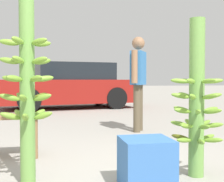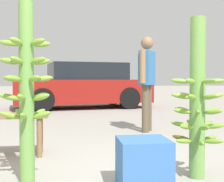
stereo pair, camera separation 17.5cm
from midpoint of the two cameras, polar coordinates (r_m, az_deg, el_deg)
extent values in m
cylinder|color=#6B9E47|center=(2.69, -17.04, -0.40)|extent=(0.12, 0.12, 1.53)
ellipsoid|color=#75A333|center=(2.77, -14.44, 8.36)|extent=(0.17, 0.13, 0.07)
ellipsoid|color=#75A333|center=(2.85, -17.41, 8.15)|extent=(0.08, 0.18, 0.07)
ellipsoid|color=#75A333|center=(2.74, -20.04, 8.36)|extent=(0.18, 0.07, 0.07)
ellipsoid|color=#75A333|center=(2.59, -18.75, 8.75)|extent=(0.12, 0.18, 0.07)
ellipsoid|color=#75A333|center=(2.61, -15.07, 8.75)|extent=(0.16, 0.15, 0.07)
ellipsoid|color=#75A333|center=(2.76, -14.44, 5.25)|extent=(0.17, 0.13, 0.08)
ellipsoid|color=#75A333|center=(2.84, -17.42, 5.13)|extent=(0.09, 0.18, 0.08)
ellipsoid|color=#75A333|center=(2.73, -20.00, 5.22)|extent=(0.18, 0.07, 0.08)
ellipsoid|color=#75A333|center=(2.58, -18.66, 5.43)|extent=(0.11, 0.18, 0.08)
ellipsoid|color=#75A333|center=(2.59, -15.02, 5.44)|extent=(0.16, 0.15, 0.08)
ellipsoid|color=#75A333|center=(2.59, -19.26, 2.16)|extent=(0.15, 0.17, 0.07)
ellipsoid|color=#75A333|center=(2.57, -15.63, 2.20)|extent=(0.14, 0.17, 0.07)
ellipsoid|color=#75A333|center=(2.72, -14.14, 2.21)|extent=(0.18, 0.09, 0.07)
ellipsoid|color=#75A333|center=(2.83, -16.64, 2.18)|extent=(0.06, 0.17, 0.07)
ellipsoid|color=#75A333|center=(2.76, -19.69, 2.14)|extent=(0.18, 0.11, 0.07)
ellipsoid|color=#75A333|center=(2.83, -18.04, -0.95)|extent=(0.12, 0.18, 0.09)
ellipsoid|color=#75A333|center=(2.69, -19.99, -1.12)|extent=(0.18, 0.08, 0.09)
ellipsoid|color=#75A333|center=(2.56, -17.85, -1.25)|extent=(0.08, 0.18, 0.09)
ellipsoid|color=#75A333|center=(2.62, -14.50, -1.14)|extent=(0.18, 0.12, 0.09)
ellipsoid|color=#545914|center=(2.78, -14.81, -0.96)|extent=(0.16, 0.16, 0.09)
ellipsoid|color=#75A333|center=(2.65, -14.34, -4.39)|extent=(0.18, 0.11, 0.10)
ellipsoid|color=#75A333|center=(2.81, -15.02, -4.03)|extent=(0.15, 0.17, 0.10)
ellipsoid|color=#75A333|center=(2.83, -18.27, -4.01)|extent=(0.14, 0.17, 0.10)
ellipsoid|color=#75A333|center=(2.69, -19.90, -4.35)|extent=(0.18, 0.09, 0.10)
ellipsoid|color=#75A333|center=(2.57, -17.48, -4.61)|extent=(0.06, 0.18, 0.10)
cylinder|color=#6B9E47|center=(2.89, 13.56, -1.20)|extent=(0.14, 0.14, 1.43)
ellipsoid|color=#75A333|center=(3.00, 11.80, 1.81)|extent=(0.08, 0.18, 0.06)
ellipsoid|color=#75A333|center=(2.86, 10.64, 1.81)|extent=(0.18, 0.09, 0.06)
ellipsoid|color=#75A333|center=(2.74, 12.47, 1.78)|extent=(0.15, 0.15, 0.06)
ellipsoid|color=#75A333|center=(2.77, 15.52, 1.76)|extent=(0.08, 0.18, 0.06)
ellipsoid|color=#75A333|center=(2.91, 16.48, 1.76)|extent=(0.18, 0.09, 0.06)
ellipsoid|color=#75A333|center=(3.02, 14.60, 1.79)|extent=(0.15, 0.15, 0.06)
ellipsoid|color=#75A333|center=(2.74, 12.78, -1.02)|extent=(0.14, 0.16, 0.07)
ellipsoid|color=#75A333|center=(2.78, 15.73, -1.00)|extent=(0.10, 0.18, 0.07)
ellipsoid|color=#75A333|center=(2.93, 16.36, -0.86)|extent=(0.18, 0.07, 0.07)
ellipsoid|color=#75A333|center=(3.03, 14.27, -0.74)|extent=(0.14, 0.16, 0.07)
ellipsoid|color=#75A333|center=(2.99, 11.55, -0.76)|extent=(0.10, 0.18, 0.07)
ellipsoid|color=#75A333|center=(2.85, 10.69, -0.89)|extent=(0.18, 0.07, 0.07)
ellipsoid|color=#75A333|center=(2.75, 13.73, -3.74)|extent=(0.10, 0.18, 0.07)
ellipsoid|color=#75A333|center=(2.83, 16.23, -3.59)|extent=(0.14, 0.16, 0.07)
ellipsoid|color=#75A333|center=(2.98, 15.92, -3.31)|extent=(0.18, 0.07, 0.07)
ellipsoid|color=#75A333|center=(3.04, 13.37, -3.18)|extent=(0.10, 0.18, 0.07)
ellipsoid|color=#75A333|center=(2.96, 10.98, -3.30)|extent=(0.14, 0.16, 0.07)
ellipsoid|color=#75A333|center=(2.82, 11.02, -3.58)|extent=(0.18, 0.07, 0.07)
ellipsoid|color=#75A333|center=(3.03, 15.12, -5.68)|extent=(0.17, 0.13, 0.07)
ellipsoid|color=#75A333|center=(3.04, 12.32, -5.63)|extent=(0.05, 0.18, 0.07)
ellipsoid|color=#75A333|center=(2.92, 10.61, -5.92)|extent=(0.17, 0.12, 0.07)
ellipsoid|color=#75A333|center=(2.79, 11.78, -6.32)|extent=(0.17, 0.13, 0.07)
ellipsoid|color=#75A333|center=(2.78, 14.83, -6.38)|extent=(0.05, 0.18, 0.07)
ellipsoid|color=#75A333|center=(2.90, 16.45, -6.04)|extent=(0.17, 0.12, 0.07)
ellipsoid|color=#75A333|center=(2.79, 14.23, -9.02)|extent=(0.07, 0.18, 0.06)
ellipsoid|color=#75A333|center=(2.89, 16.36, -8.64)|extent=(0.16, 0.15, 0.06)
ellipsoid|color=#75A333|center=(3.03, 15.54, -8.13)|extent=(0.18, 0.10, 0.06)
ellipsoid|color=#75A333|center=(3.07, 12.83, -7.98)|extent=(0.07, 0.18, 0.06)
ellipsoid|color=#545914|center=(2.97, 10.72, -8.29)|extent=(0.16, 0.15, 0.06)
ellipsoid|color=#75A333|center=(2.83, 11.30, -8.83)|extent=(0.18, 0.10, 0.06)
cylinder|color=brown|center=(5.19, 3.61, -3.22)|extent=(0.16, 0.16, 0.79)
cylinder|color=brown|center=(5.38, 4.11, -3.04)|extent=(0.16, 0.16, 0.79)
cube|color=#3372B2|center=(5.27, 3.88, 4.19)|extent=(0.37, 0.46, 0.56)
cylinder|color=#936B4C|center=(5.01, 3.15, 4.46)|extent=(0.14, 0.14, 0.53)
cylinder|color=#936B4C|center=(5.52, 4.55, 4.24)|extent=(0.14, 0.14, 0.53)
sphere|color=#936B4C|center=(5.30, 3.89, 8.73)|extent=(0.21, 0.21, 0.21)
cylinder|color=olive|center=(3.86, -15.14, -7.75)|extent=(0.06, 0.06, 0.44)
cylinder|color=olive|center=(3.61, -15.25, -8.41)|extent=(0.06, 0.06, 0.44)
cube|color=maroon|center=(9.69, -8.54, 0.01)|extent=(4.34, 2.52, 0.70)
cube|color=black|center=(9.73, -7.62, 3.56)|extent=(2.51, 2.04, 0.51)
cylinder|color=black|center=(8.69, -15.49, -1.62)|extent=(0.67, 0.31, 0.65)
cylinder|color=black|center=(10.32, -16.42, -1.05)|extent=(0.67, 0.31, 0.65)
cylinder|color=black|center=(9.29, 0.23, -1.31)|extent=(0.67, 0.31, 0.65)
cylinder|color=black|center=(10.84, -2.97, -0.82)|extent=(0.67, 0.31, 0.65)
cube|color=#386BB2|center=(2.59, 4.28, -13.02)|extent=(0.40, 0.40, 0.40)
camera|label=1|loc=(0.09, -91.74, -0.06)|focal=50.00mm
camera|label=2|loc=(0.09, 88.26, 0.06)|focal=50.00mm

